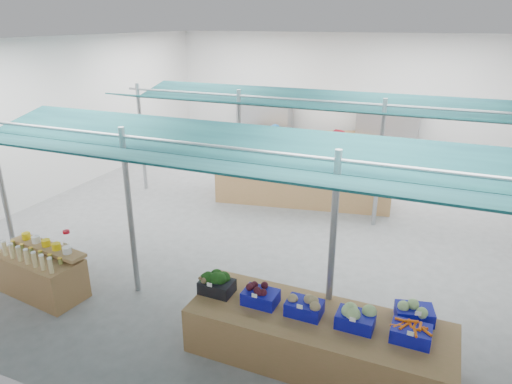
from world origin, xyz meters
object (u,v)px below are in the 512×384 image
vendor_right (335,161)px  vendor_left (275,154)px  fruit_counter (302,185)px  bottle_shelf (42,272)px  crate_stack (398,346)px  veg_counter (317,338)px

vendor_right → vendor_left: bearing=-10.0°
fruit_counter → vendor_right: vendor_right is taller
bottle_shelf → fruit_counter: (2.98, 5.94, 0.08)m
crate_stack → vendor_right: vendor_right is taller
veg_counter → vendor_left: vendor_left is taller
crate_stack → vendor_left: size_ratio=0.30×
fruit_counter → vendor_right: 1.32m
veg_counter → fruit_counter: bearing=109.7°
vendor_left → vendor_right: size_ratio=1.00×
bottle_shelf → fruit_counter: size_ratio=0.38×
veg_counter → vendor_left: size_ratio=2.03×
fruit_counter → crate_stack: fruit_counter is taller
fruit_counter → veg_counter: bearing=-80.9°
veg_counter → fruit_counter: (-1.98, 5.76, 0.13)m
crate_stack → vendor_right: (-2.47, 6.47, 0.63)m
crate_stack → vendor_right: bearing=110.9°
bottle_shelf → vendor_right: (3.58, 7.04, 0.50)m
bottle_shelf → veg_counter: bottle_shelf is taller
bottle_shelf → vendor_right: bearing=70.1°
fruit_counter → vendor_left: 1.68m
bottle_shelf → veg_counter: size_ratio=0.47×
vendor_left → bottle_shelf: bearing=65.9°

